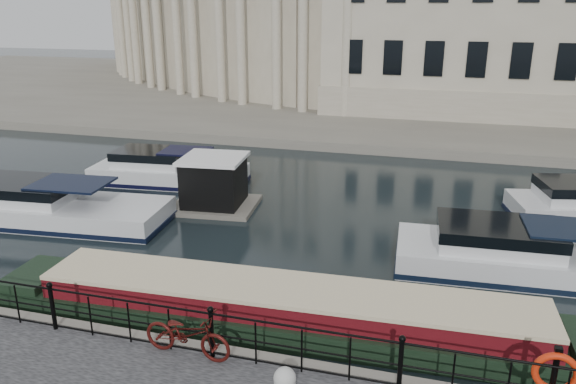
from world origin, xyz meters
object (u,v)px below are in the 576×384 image
(bicycle, at_px, (187,334))
(mooring_bollard, at_px, (285,384))
(narrowboat, at_px, (286,317))
(life_ring_post, at_px, (555,373))
(harbour_hut, at_px, (214,185))

(bicycle, height_order, mooring_bollard, bicycle)
(mooring_bollard, height_order, narrowboat, mooring_bollard)
(mooring_bollard, height_order, life_ring_post, life_ring_post)
(harbour_hut, bearing_deg, life_ring_post, -48.06)
(bicycle, relative_size, narrowboat, 0.13)
(life_ring_post, bearing_deg, harbour_hut, 137.50)
(life_ring_post, height_order, harbour_hut, harbour_hut)
(narrowboat, bearing_deg, bicycle, -124.63)
(mooring_bollard, distance_m, harbour_hut, 12.65)
(mooring_bollard, xyz_separation_m, narrowboat, (-0.89, 3.16, -0.49))
(life_ring_post, xyz_separation_m, narrowboat, (-5.77, 2.22, -1.04))
(bicycle, relative_size, harbour_hut, 0.57)
(bicycle, relative_size, mooring_bollard, 3.10)
(narrowboat, bearing_deg, life_ring_post, -23.40)
(narrowboat, height_order, harbour_hut, harbour_hut)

